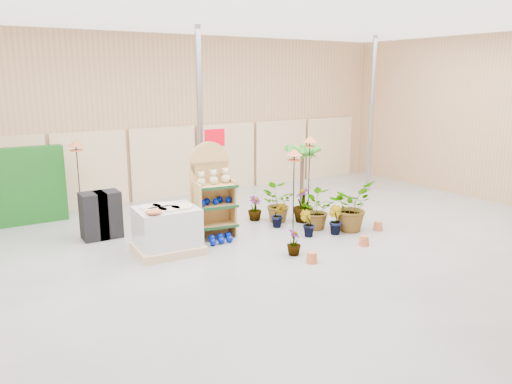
% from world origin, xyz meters
% --- Properties ---
extents(room, '(15.20, 12.10, 4.70)m').
position_xyz_m(room, '(0.00, 0.91, 2.21)').
color(room, slate).
rests_on(room, ground).
extents(display_shelf, '(0.92, 0.66, 2.04)m').
position_xyz_m(display_shelf, '(-0.44, 2.09, 0.93)').
color(display_shelf, '#B0874C').
rests_on(display_shelf, ground).
extents(teddy_bears, '(0.75, 0.19, 0.31)m').
position_xyz_m(teddy_bears, '(-0.42, 2.00, 1.29)').
color(teddy_bears, beige).
rests_on(teddy_bears, display_shelf).
extents(gazing_balls_shelf, '(0.75, 0.26, 0.14)m').
position_xyz_m(gazing_balls_shelf, '(-0.44, 1.97, 0.80)').
color(gazing_balls_shelf, '#001289').
rests_on(gazing_balls_shelf, display_shelf).
extents(gazing_balls_floor, '(0.63, 0.39, 0.15)m').
position_xyz_m(gazing_balls_floor, '(-0.49, 1.63, 0.07)').
color(gazing_balls_floor, '#001289').
rests_on(gazing_balls_floor, ground).
extents(pallet_stack, '(1.32, 1.12, 0.93)m').
position_xyz_m(pallet_stack, '(-1.65, 1.65, 0.45)').
color(pallet_stack, tan).
rests_on(pallet_stack, ground).
extents(charcoal_planters, '(0.80, 0.50, 1.00)m').
position_xyz_m(charcoal_planters, '(-2.50, 3.22, 0.50)').
color(charcoal_planters, black).
rests_on(charcoal_planters, ground).
extents(trellis_stock, '(2.00, 0.30, 1.80)m').
position_xyz_m(trellis_stock, '(-3.80, 5.20, 0.90)').
color(trellis_stock, '#135116').
rests_on(trellis_stock, ground).
extents(offer_sign, '(0.50, 0.08, 2.20)m').
position_xyz_m(offer_sign, '(0.10, 2.98, 1.57)').
color(offer_sign, gray).
rests_on(offer_sign, ground).
extents(bird_table_front, '(0.34, 0.34, 1.93)m').
position_xyz_m(bird_table_front, '(0.93, 1.02, 1.79)').
color(bird_table_front, black).
rests_on(bird_table_front, ground).
extents(bird_table_right, '(0.34, 0.34, 2.03)m').
position_xyz_m(bird_table_right, '(2.02, 1.92, 1.88)').
color(bird_table_right, black).
rests_on(bird_table_right, ground).
extents(bird_table_back, '(0.34, 0.34, 1.97)m').
position_xyz_m(bird_table_back, '(-2.61, 4.55, 1.83)').
color(bird_table_back, black).
rests_on(bird_table_back, ground).
extents(palm, '(0.70, 0.70, 1.77)m').
position_xyz_m(palm, '(2.55, 2.89, 1.51)').
color(palm, '#4F392D').
rests_on(palm, ground).
extents(potted_plant_1, '(0.40, 0.40, 0.57)m').
position_xyz_m(potted_plant_1, '(1.28, 0.98, 0.29)').
color(potted_plant_1, '#308422').
rests_on(potted_plant_1, ground).
extents(potted_plant_2, '(0.72, 0.82, 0.88)m').
position_xyz_m(potted_plant_2, '(1.76, 1.35, 0.44)').
color(potted_plant_2, '#308422').
rests_on(potted_plant_2, ground).
extents(potted_plant_3, '(0.67, 0.67, 0.86)m').
position_xyz_m(potted_plant_3, '(1.88, 1.92, 0.43)').
color(potted_plant_3, '#308422').
rests_on(potted_plant_3, ground).
extents(potted_plant_4, '(0.40, 0.37, 0.63)m').
position_xyz_m(potted_plant_4, '(2.29, 2.40, 0.32)').
color(potted_plant_4, '#308422').
rests_on(potted_plant_4, ground).
extents(potted_plant_5, '(0.42, 0.41, 0.60)m').
position_xyz_m(potted_plant_5, '(1.12, 1.85, 0.30)').
color(potted_plant_5, '#308422').
rests_on(potted_plant_5, ground).
extents(potted_plant_6, '(0.99, 1.03, 0.89)m').
position_xyz_m(potted_plant_6, '(1.34, 2.27, 0.44)').
color(potted_plant_6, '#308422').
rests_on(potted_plant_6, ground).
extents(potted_plant_7, '(0.40, 0.40, 0.51)m').
position_xyz_m(potted_plant_7, '(0.35, 0.21, 0.25)').
color(potted_plant_7, '#308422').
rests_on(potted_plant_7, ground).
extents(potted_plant_9, '(0.31, 0.37, 0.63)m').
position_xyz_m(potted_plant_9, '(1.89, 0.81, 0.32)').
color(potted_plant_9, '#308422').
rests_on(potted_plant_9, ground).
extents(potted_plant_10, '(1.26, 1.20, 1.11)m').
position_xyz_m(potted_plant_10, '(2.37, 0.85, 0.55)').
color(potted_plant_10, '#308422').
rests_on(potted_plant_10, ground).
extents(potted_plant_11, '(0.40, 0.40, 0.59)m').
position_xyz_m(potted_plant_11, '(0.97, 2.64, 0.29)').
color(potted_plant_11, '#308422').
rests_on(potted_plant_11, ground).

